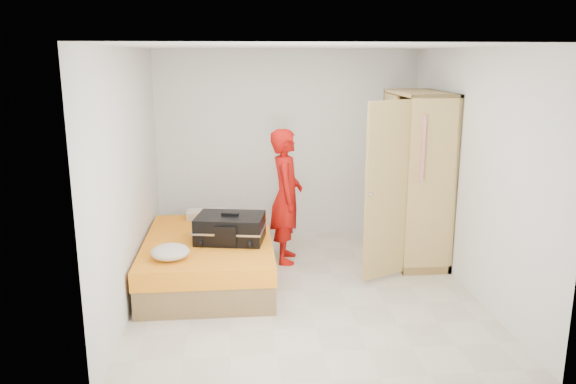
{
  "coord_description": "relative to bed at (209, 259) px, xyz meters",
  "views": [
    {
      "loc": [
        -0.72,
        -5.71,
        2.51
      ],
      "look_at": [
        -0.13,
        0.49,
        1.0
      ],
      "focal_mm": 35.0,
      "sensor_mm": 36.0,
      "label": 1
    }
  ],
  "objects": [
    {
      "name": "room",
      "position": [
        1.05,
        -0.4,
        1.05
      ],
      "size": [
        4.0,
        4.02,
        2.6
      ],
      "color": "beige",
      "rests_on": "ground"
    },
    {
      "name": "round_cushion",
      "position": [
        -0.35,
        -0.63,
        0.32
      ],
      "size": [
        0.39,
        0.39,
        0.15
      ],
      "primitive_type": "ellipsoid",
      "color": "beige",
      "rests_on": "bed"
    },
    {
      "name": "suitcase",
      "position": [
        0.25,
        -0.1,
        0.39
      ],
      "size": [
        0.84,
        0.68,
        0.32
      ],
      "rotation": [
        0.0,
        0.0,
        -0.18
      ],
      "color": "black",
      "rests_on": "bed"
    },
    {
      "name": "person",
      "position": [
        0.94,
        0.55,
        0.58
      ],
      "size": [
        0.46,
        0.64,
        1.66
      ],
      "primitive_type": "imported",
      "rotation": [
        0.0,
        0.0,
        1.47
      ],
      "color": "red",
      "rests_on": "ground"
    },
    {
      "name": "wardrobe",
      "position": [
        2.5,
        0.44,
        0.75
      ],
      "size": [
        1.12,
        1.43,
        2.1
      ],
      "color": "tan",
      "rests_on": "ground"
    },
    {
      "name": "pillow",
      "position": [
        -0.05,
        0.85,
        0.3
      ],
      "size": [
        0.52,
        0.28,
        0.09
      ],
      "primitive_type": "cube",
      "rotation": [
        0.0,
        0.0,
        0.04
      ],
      "color": "beige",
      "rests_on": "bed"
    },
    {
      "name": "bed",
      "position": [
        0.0,
        0.0,
        0.0
      ],
      "size": [
        1.42,
        2.02,
        0.5
      ],
      "color": "olive",
      "rests_on": "ground"
    }
  ]
}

